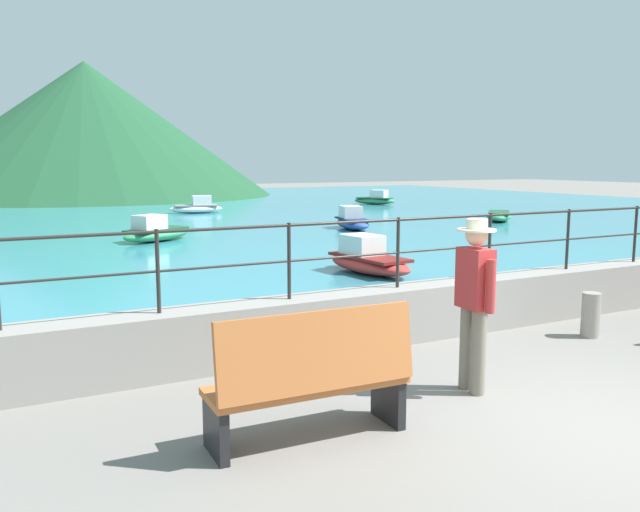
# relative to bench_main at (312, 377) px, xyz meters

# --- Properties ---
(ground_plane) EXTENTS (120.00, 120.00, 0.00)m
(ground_plane) POSITION_rel_bench_main_xyz_m (2.39, -0.95, -0.56)
(ground_plane) COLOR slate
(promenade_wall) EXTENTS (20.00, 0.56, 0.70)m
(promenade_wall) POSITION_rel_bench_main_xyz_m (2.39, 2.25, -0.21)
(promenade_wall) COLOR gray
(promenade_wall) RESTS_ON ground
(railing) EXTENTS (18.44, 0.04, 0.90)m
(railing) POSITION_rel_bench_main_xyz_m (2.39, 2.25, 0.76)
(railing) COLOR #282623
(railing) RESTS_ON promenade_wall
(lake_water) EXTENTS (64.00, 44.32, 0.06)m
(lake_water) POSITION_rel_bench_main_xyz_m (2.39, 24.89, -0.53)
(lake_water) COLOR teal
(lake_water) RESTS_ON ground
(hill_main) EXTENTS (24.26, 24.26, 8.79)m
(hill_main) POSITION_rel_bench_main_xyz_m (4.41, 41.17, 3.83)
(hill_main) COLOR #1E4C2D
(hill_main) RESTS_ON ground
(hill_secondary) EXTENTS (11.93, 11.93, 4.57)m
(hill_secondary) POSITION_rel_bench_main_xyz_m (10.55, 42.35, 1.72)
(hill_secondary) COLOR #33663D
(hill_secondary) RESTS_ON ground
(bench_main) EXTENTS (1.72, 0.62, 1.13)m
(bench_main) POSITION_rel_bench_main_xyz_m (0.00, 0.00, 0.00)
(bench_main) COLOR #B76633
(bench_main) RESTS_ON ground
(person_walking) EXTENTS (0.38, 0.57, 1.75)m
(person_walking) POSITION_rel_bench_main_xyz_m (1.97, 0.32, 0.42)
(person_walking) COLOR slate
(person_walking) RESTS_ON ground
(bollard) EXTENTS (0.24, 0.24, 0.59)m
(bollard) POSITION_rel_bench_main_xyz_m (4.74, 1.18, -0.26)
(bollard) COLOR gray
(bollard) RESTS_ON ground
(boat_0) EXTENTS (1.42, 2.45, 0.76)m
(boat_0) POSITION_rel_bench_main_xyz_m (8.78, 14.16, -0.23)
(boat_0) COLOR #2D4C9E
(boat_0) RESTS_ON lake_water
(boat_1) EXTENTS (2.44, 1.92, 0.76)m
(boat_1) POSITION_rel_bench_main_xyz_m (2.09, 13.83, -0.23)
(boat_1) COLOR #338C59
(boat_1) RESTS_ON lake_water
(boat_2) EXTENTS (2.23, 2.29, 0.36)m
(boat_2) POSITION_rel_bench_main_xyz_m (15.22, 14.08, -0.30)
(boat_2) COLOR #338C59
(boat_2) RESTS_ON lake_water
(boat_5) EXTENTS (2.02, 2.41, 0.76)m
(boat_5) POSITION_rel_bench_main_xyz_m (16.32, 24.47, -0.23)
(boat_5) COLOR #338C59
(boat_5) RESTS_ON lake_water
(boat_6) EXTENTS (1.13, 2.38, 0.76)m
(boat_6) POSITION_rel_bench_main_xyz_m (4.61, 6.51, -0.23)
(boat_6) COLOR red
(boat_6) RESTS_ON lake_water
(boat_7) EXTENTS (2.43, 1.31, 0.76)m
(boat_7) POSITION_rel_bench_main_xyz_m (6.22, 23.20, -0.23)
(boat_7) COLOR white
(boat_7) RESTS_ON lake_water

